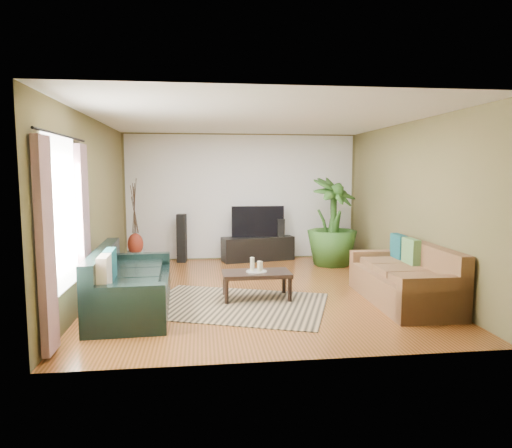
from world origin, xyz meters
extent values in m
plane|color=brown|center=(0.00, 0.00, 0.00)|extent=(5.50, 5.50, 0.00)
plane|color=white|center=(0.00, 0.00, 2.70)|extent=(5.50, 5.50, 0.00)
plane|color=brown|center=(0.00, 2.75, 1.35)|extent=(5.00, 0.00, 5.00)
plane|color=brown|center=(0.00, -2.75, 1.35)|extent=(5.00, 0.00, 5.00)
plane|color=brown|center=(-2.50, 0.00, 1.35)|extent=(0.00, 5.50, 5.50)
plane|color=brown|center=(2.50, 0.00, 1.35)|extent=(0.00, 5.50, 5.50)
plane|color=white|center=(0.00, 2.74, 1.35)|extent=(4.90, 0.00, 4.90)
plane|color=white|center=(-2.48, -1.60, 1.40)|extent=(0.00, 1.80, 1.80)
cube|color=gray|center=(-2.43, -2.35, 1.15)|extent=(0.08, 0.35, 2.20)
cube|color=gray|center=(-2.43, -0.85, 1.15)|extent=(0.08, 0.35, 2.20)
cylinder|color=black|center=(-2.43, -1.60, 2.30)|extent=(0.03, 1.90, 0.03)
cube|color=black|center=(-1.83, -0.79, 0.42)|extent=(1.06, 2.29, 0.85)
cube|color=brown|center=(2.01, -0.90, 0.42)|extent=(0.95, 2.07, 0.85)
cube|color=#9D835C|center=(-0.40, -0.78, 0.01)|extent=(2.92, 2.48, 0.01)
cube|color=black|center=(-0.07, -0.47, 0.21)|extent=(1.01, 0.57, 0.41)
cylinder|color=gray|center=(-0.07, -0.47, 0.42)|extent=(0.31, 0.31, 0.01)
cylinder|color=#EEE9C9|center=(-0.13, -0.44, 0.52)|extent=(0.06, 0.06, 0.20)
cylinder|color=beige|center=(-0.03, -0.51, 0.50)|extent=(0.06, 0.06, 0.15)
cylinder|color=white|center=(0.00, -0.41, 0.49)|extent=(0.06, 0.06, 0.13)
cube|color=black|center=(0.32, 2.50, 0.25)|extent=(1.58, 0.75, 0.51)
cube|color=black|center=(0.32, 2.50, 0.84)|extent=(1.12, 0.06, 0.66)
cube|color=black|center=(-1.29, 2.50, 0.51)|extent=(0.21, 0.23, 1.01)
cube|color=black|center=(0.81, 2.50, 0.44)|extent=(0.17, 0.19, 0.89)
imported|color=#28511B|center=(1.75, 1.82, 0.89)|extent=(1.39, 1.39, 1.78)
cylinder|color=black|center=(1.75, 1.82, 0.13)|extent=(0.33, 0.33, 0.25)
cube|color=gray|center=(-2.17, 1.97, 0.17)|extent=(0.35, 0.35, 0.33)
ellipsoid|color=maroon|center=(-2.17, 1.97, 0.49)|extent=(0.30, 0.30, 0.43)
cube|color=brown|center=(-2.25, 0.29, 0.24)|extent=(0.49, 0.49, 0.48)
camera|label=1|loc=(-0.88, -7.07, 1.89)|focal=32.00mm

